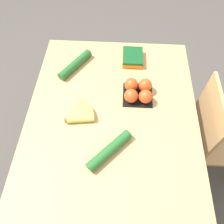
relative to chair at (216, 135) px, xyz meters
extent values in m
plane|color=#4C4742|center=(0.04, -0.71, -0.47)|extent=(12.00, 12.00, 0.00)
cube|color=tan|center=(0.04, -0.71, 0.25)|extent=(1.24, 0.99, 0.03)
cylinder|color=tan|center=(-0.52, -1.14, -0.11)|extent=(0.06, 0.06, 0.70)
cylinder|color=tan|center=(-0.52, -0.27, -0.11)|extent=(0.06, 0.06, 0.70)
cube|color=tan|center=(0.00, 0.06, -0.02)|extent=(0.42, 0.40, 0.03)
cube|color=tan|center=(0.00, -0.13, 0.20)|extent=(0.39, 0.02, 0.42)
cylinder|color=tan|center=(0.18, -0.11, -0.25)|extent=(0.04, 0.04, 0.43)
cylinder|color=tan|center=(-0.18, -0.11, -0.25)|extent=(0.04, 0.04, 0.43)
sphere|color=brown|center=(0.10, -0.96, 0.29)|extent=(0.04, 0.04, 0.04)
cylinder|color=#CCC651|center=(0.09, -0.88, 0.29)|extent=(0.06, 0.16, 0.04)
cylinder|color=#CCC651|center=(0.08, -0.88, 0.29)|extent=(0.08, 0.16, 0.04)
cylinder|color=#CCC651|center=(0.07, -0.89, 0.29)|extent=(0.10, 0.15, 0.04)
cylinder|color=#CCC651|center=(0.06, -0.90, 0.29)|extent=(0.12, 0.15, 0.04)
cylinder|color=#CCC651|center=(0.05, -0.90, 0.29)|extent=(0.13, 0.14, 0.04)
cylinder|color=#CCC651|center=(0.04, -0.91, 0.29)|extent=(0.15, 0.12, 0.04)
cylinder|color=#CCC651|center=(0.04, -0.92, 0.29)|extent=(0.15, 0.10, 0.04)
cube|color=black|center=(-0.10, -0.56, 0.27)|extent=(0.18, 0.18, 0.01)
sphere|color=#DB4C1E|center=(-0.15, -0.60, 0.32)|extent=(0.08, 0.08, 0.08)
sphere|color=#DB4C1E|center=(-0.06, -0.60, 0.32)|extent=(0.08, 0.08, 0.08)
sphere|color=#DB4C1E|center=(-0.15, -0.52, 0.32)|extent=(0.08, 0.08, 0.08)
sphere|color=#DB4C1E|center=(-0.06, -0.52, 0.32)|extent=(0.08, 0.08, 0.08)
cube|color=orange|center=(-0.41, -0.59, 0.29)|extent=(0.16, 0.13, 0.05)
cube|color=#145123|center=(-0.41, -0.59, 0.31)|extent=(0.17, 0.13, 0.02)
cylinder|color=#236028|center=(0.27, -0.71, 0.30)|extent=(0.24, 0.23, 0.05)
cylinder|color=#236028|center=(-0.32, -0.97, 0.30)|extent=(0.26, 0.20, 0.05)
camera|label=1|loc=(0.70, -0.67, 1.35)|focal=35.00mm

